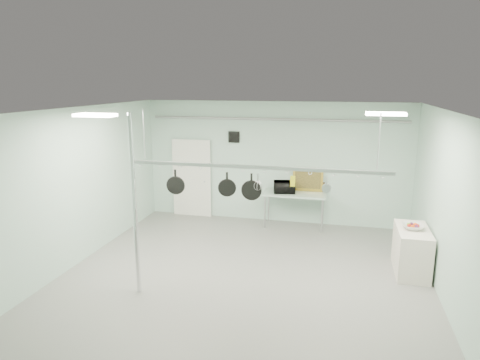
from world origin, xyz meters
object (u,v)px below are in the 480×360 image
(pot_rack, at_px, (254,166))
(fruit_bowl, at_px, (413,227))
(prep_table, at_px, (295,196))
(skillet_mid, at_px, (227,184))
(coffee_canister, at_px, (290,188))
(skillet_left, at_px, (175,182))
(chrome_pole, at_px, (135,206))
(microwave, at_px, (284,187))
(skillet_right, at_px, (251,187))
(side_cabinet, at_px, (412,251))

(pot_rack, height_order, fruit_bowl, pot_rack)
(prep_table, height_order, pot_rack, pot_rack)
(skillet_mid, bearing_deg, prep_table, 63.11)
(pot_rack, bearing_deg, prep_table, 83.09)
(coffee_canister, relative_size, skillet_mid, 0.51)
(pot_rack, distance_m, skillet_left, 1.55)
(prep_table, xyz_separation_m, skillet_left, (-1.90, -3.30, 1.02))
(chrome_pole, relative_size, skillet_mid, 7.13)
(fruit_bowl, distance_m, skillet_left, 4.66)
(prep_table, bearing_deg, chrome_pole, -118.71)
(pot_rack, xyz_separation_m, fruit_bowl, (2.93, 1.10, -1.28))
(prep_table, relative_size, fruit_bowl, 4.01)
(microwave, bearing_deg, prep_table, 173.65)
(chrome_pole, height_order, microwave, chrome_pole)
(prep_table, relative_size, skillet_right, 3.22)
(chrome_pole, distance_m, pot_rack, 2.19)
(side_cabinet, bearing_deg, prep_table, 139.21)
(side_cabinet, bearing_deg, chrome_pole, -157.59)
(pot_rack, xyz_separation_m, skillet_right, (-0.04, 0.00, -0.39))
(chrome_pole, bearing_deg, pot_rack, 25.35)
(coffee_canister, relative_size, skillet_left, 0.49)
(skillet_mid, bearing_deg, fruit_bowl, 6.05)
(side_cabinet, xyz_separation_m, skillet_mid, (-3.45, -1.10, 1.41))
(prep_table, relative_size, pot_rack, 0.33)
(prep_table, height_order, microwave, microwave)
(prep_table, xyz_separation_m, skillet_mid, (-0.90, -3.30, 1.03))
(side_cabinet, height_order, skillet_mid, skillet_mid)
(chrome_pole, relative_size, skillet_right, 6.44)
(side_cabinet, distance_m, fruit_bowl, 0.50)
(coffee_canister, xyz_separation_m, skillet_right, (-0.32, -3.32, 0.82))
(chrome_pole, xyz_separation_m, skillet_left, (0.40, 0.90, 0.25))
(side_cabinet, xyz_separation_m, skillet_left, (-4.45, -1.10, 1.40))
(microwave, bearing_deg, skillet_left, 52.03)
(prep_table, height_order, side_cabinet, prep_table)
(chrome_pole, xyz_separation_m, microwave, (2.04, 4.18, -0.55))
(coffee_canister, bearing_deg, chrome_pole, -117.33)
(side_cabinet, height_order, fruit_bowl, fruit_bowl)
(prep_table, relative_size, side_cabinet, 1.33)
(skillet_left, bearing_deg, pot_rack, -8.66)
(prep_table, distance_m, pot_rack, 3.61)
(fruit_bowl, bearing_deg, skillet_right, -159.75)
(prep_table, xyz_separation_m, pot_rack, (-0.40, -3.30, 1.40))
(prep_table, height_order, coffee_canister, coffee_canister)
(skillet_mid, bearing_deg, coffee_canister, 65.12)
(skillet_left, relative_size, skillet_mid, 1.04)
(side_cabinet, relative_size, skillet_right, 2.41)
(chrome_pole, bearing_deg, coffee_canister, 62.67)
(prep_table, bearing_deg, skillet_right, -97.60)
(prep_table, xyz_separation_m, coffee_canister, (-0.12, 0.02, 0.19))
(fruit_bowl, bearing_deg, prep_table, 138.97)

